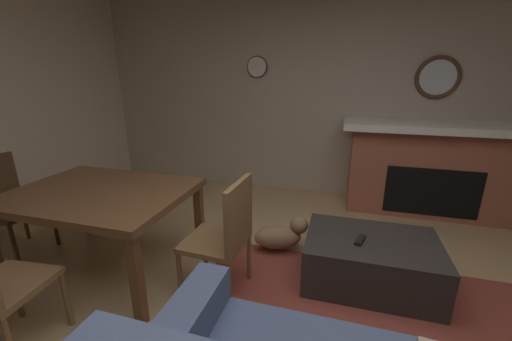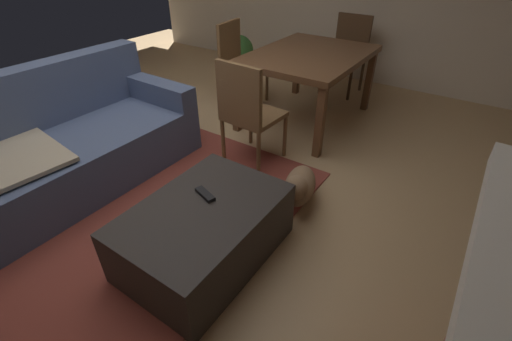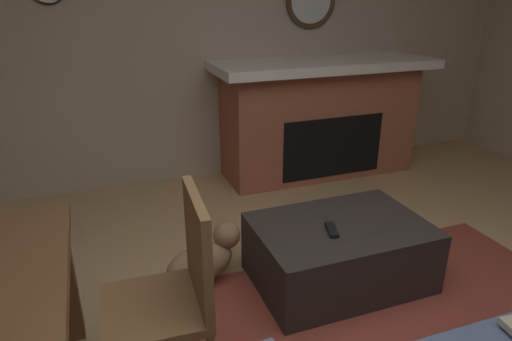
# 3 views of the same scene
# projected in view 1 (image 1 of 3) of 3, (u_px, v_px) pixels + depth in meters

# --- Properties ---
(wall_back_fireplace_side) EXTENTS (7.20, 0.12, 2.71)m
(wall_back_fireplace_side) POSITION_uv_depth(u_px,v_px,m) (336.00, 96.00, 4.14)
(wall_back_fireplace_side) COLOR #B7A893
(wall_back_fireplace_side) RESTS_ON ground
(fireplace) EXTENTS (2.06, 0.76, 1.11)m
(fireplace) POSITION_uv_depth(u_px,v_px,m) (429.00, 168.00, 3.73)
(fireplace) COLOR #9E5642
(fireplace) RESTS_ON ground
(round_wall_mirror) EXTENTS (0.50, 0.05, 0.50)m
(round_wall_mirror) POSITION_uv_depth(u_px,v_px,m) (438.00, 77.00, 3.68)
(round_wall_mirror) COLOR #4C331E
(ottoman_coffee_table) EXTENTS (1.02, 0.70, 0.40)m
(ottoman_coffee_table) POSITION_uv_depth(u_px,v_px,m) (370.00, 261.00, 2.50)
(ottoman_coffee_table) COLOR #2D2826
(ottoman_coffee_table) RESTS_ON ground
(tv_remote) EXTENTS (0.10, 0.17, 0.02)m
(tv_remote) POSITION_uv_depth(u_px,v_px,m) (360.00, 240.00, 2.41)
(tv_remote) COLOR black
(tv_remote) RESTS_ON ottoman_coffee_table
(dining_table) EXTENTS (1.41, 1.05, 0.74)m
(dining_table) POSITION_uv_depth(u_px,v_px,m) (101.00, 199.00, 2.54)
(dining_table) COLOR brown
(dining_table) RESTS_ON ground
(dining_chair_east) EXTENTS (0.45, 0.45, 0.93)m
(dining_chair_east) POSITION_uv_depth(u_px,v_px,m) (5.00, 200.00, 2.87)
(dining_chair_east) COLOR #513823
(dining_chair_east) RESTS_ON ground
(dining_chair_west) EXTENTS (0.46, 0.46, 0.93)m
(dining_chair_west) POSITION_uv_depth(u_px,v_px,m) (226.00, 232.00, 2.29)
(dining_chair_west) COLOR brown
(dining_chair_west) RESTS_ON ground
(small_dog) EXTENTS (0.52, 0.36, 0.32)m
(small_dog) POSITION_uv_depth(u_px,v_px,m) (281.00, 235.00, 2.94)
(small_dog) COLOR #8C6B4C
(small_dog) RESTS_ON ground
(wall_clock) EXTENTS (0.29, 0.03, 0.29)m
(wall_clock) POSITION_uv_depth(u_px,v_px,m) (257.00, 67.00, 4.23)
(wall_clock) COLOR silver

